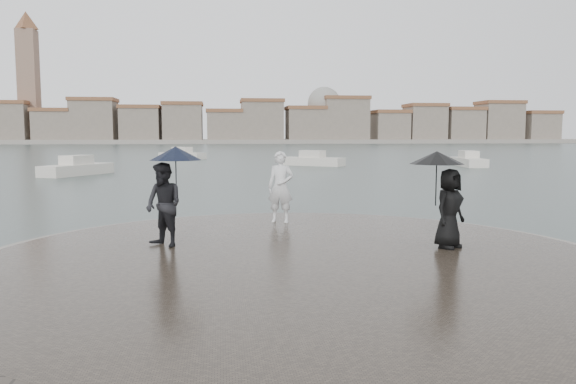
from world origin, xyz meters
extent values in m
plane|color=#2B3835|center=(0.00, 0.00, 0.00)|extent=(400.00, 400.00, 0.00)
cylinder|color=gray|center=(0.00, 3.50, 0.16)|extent=(12.50, 12.50, 0.32)
cylinder|color=#2D261E|center=(0.00, 3.50, 0.18)|extent=(11.90, 11.90, 0.36)
imported|color=silver|center=(0.15, 7.67, 1.29)|extent=(0.78, 0.63, 1.85)
imported|color=black|center=(-2.55, 4.81, 1.22)|extent=(1.05, 1.05, 1.72)
cylinder|color=black|center=(-2.30, 4.91, 1.71)|extent=(0.02, 0.02, 0.90)
cone|color=black|center=(-2.30, 4.91, 2.26)|extent=(1.08, 1.08, 0.28)
imported|color=black|center=(3.17, 3.97, 1.16)|extent=(0.93, 0.88, 1.60)
cylinder|color=black|center=(2.92, 4.07, 1.66)|extent=(0.02, 0.02, 0.90)
cone|color=black|center=(2.92, 4.07, 2.18)|extent=(1.09, 1.09, 0.26)
cube|color=gray|center=(0.00, 163.00, 0.60)|extent=(260.00, 20.00, 1.20)
cube|color=gray|center=(-60.00, 160.00, 5.50)|extent=(11.00, 10.00, 11.00)
cube|color=brown|center=(-60.00, 160.00, 11.50)|extent=(11.60, 10.60, 1.00)
cube|color=gray|center=(-48.00, 160.00, 4.50)|extent=(10.00, 10.00, 9.00)
cube|color=brown|center=(-48.00, 160.00, 9.50)|extent=(10.60, 10.60, 1.00)
cube|color=gray|center=(-37.00, 160.00, 6.00)|extent=(12.00, 10.00, 12.00)
cube|color=brown|center=(-37.00, 160.00, 12.50)|extent=(12.60, 10.60, 1.00)
cube|color=gray|center=(-24.00, 160.00, 5.00)|extent=(11.00, 10.00, 10.00)
cube|color=brown|center=(-24.00, 160.00, 10.50)|extent=(11.60, 10.60, 1.00)
cube|color=gray|center=(-12.00, 160.00, 5.50)|extent=(11.00, 10.00, 11.00)
cube|color=brown|center=(-12.00, 160.00, 11.50)|extent=(11.60, 10.60, 1.00)
cube|color=gray|center=(0.00, 160.00, 4.50)|extent=(10.00, 10.00, 9.00)
cube|color=brown|center=(0.00, 160.00, 9.50)|extent=(10.60, 10.60, 1.00)
cube|color=gray|center=(11.00, 160.00, 6.00)|extent=(12.00, 10.00, 12.00)
cube|color=brown|center=(11.00, 160.00, 12.50)|extent=(12.60, 10.60, 1.00)
cube|color=gray|center=(24.00, 160.00, 5.00)|extent=(11.00, 10.00, 10.00)
cube|color=brown|center=(24.00, 160.00, 10.50)|extent=(11.60, 10.60, 1.00)
cube|color=gray|center=(36.00, 160.00, 6.50)|extent=(13.00, 10.00, 13.00)
cube|color=brown|center=(36.00, 160.00, 13.50)|extent=(13.60, 10.60, 1.00)
cube|color=gray|center=(50.00, 160.00, 4.50)|extent=(10.00, 10.00, 9.00)
cube|color=brown|center=(50.00, 160.00, 9.50)|extent=(10.60, 10.60, 1.00)
cube|color=gray|center=(61.00, 160.00, 5.50)|extent=(11.00, 10.00, 11.00)
cube|color=brown|center=(61.00, 160.00, 11.50)|extent=(11.60, 10.60, 1.00)
cube|color=gray|center=(73.00, 160.00, 5.00)|extent=(11.00, 10.00, 10.00)
cube|color=brown|center=(73.00, 160.00, 10.50)|extent=(11.60, 10.60, 1.00)
cube|color=gray|center=(85.00, 160.00, 6.00)|extent=(12.00, 10.00, 12.00)
cube|color=brown|center=(85.00, 160.00, 12.50)|extent=(12.60, 10.60, 1.00)
cube|color=gray|center=(98.00, 160.00, 4.50)|extent=(10.00, 10.00, 9.00)
cube|color=brown|center=(98.00, 160.00, 9.50)|extent=(10.60, 10.60, 1.00)
cube|color=#846654|center=(-55.00, 162.00, 16.00)|extent=(5.00, 5.00, 32.00)
cone|color=brown|center=(-55.00, 162.00, 34.50)|extent=(6.80, 6.80, 5.00)
sphere|color=gray|center=(30.00, 162.00, 12.00)|extent=(10.00, 10.00, 10.00)
cube|color=beige|center=(19.25, 38.06, 0.25)|extent=(2.29, 5.66, 0.90)
cube|color=beige|center=(19.25, 38.06, 0.85)|extent=(1.45, 2.14, 0.90)
cube|color=beige|center=(6.41, 40.53, 0.25)|extent=(5.36, 4.58, 0.90)
cube|color=beige|center=(6.41, 40.53, 0.85)|extent=(2.32, 2.16, 0.90)
cube|color=beige|center=(-5.50, 55.26, 0.25)|extent=(5.31, 4.66, 0.90)
cube|color=beige|center=(-5.50, 55.26, 0.85)|extent=(2.31, 2.18, 0.90)
cube|color=beige|center=(-10.70, 31.27, 0.25)|extent=(3.94, 5.62, 0.90)
cube|color=beige|center=(-10.70, 31.27, 0.85)|extent=(1.98, 2.33, 0.90)
camera|label=1|loc=(-1.39, -6.73, 2.64)|focal=35.00mm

